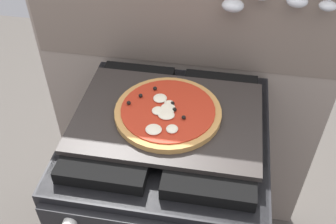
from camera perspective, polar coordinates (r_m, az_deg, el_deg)
kitchen_backsplash at (r=1.47m, az=2.32°, el=4.64°), size 1.10×0.09×1.55m
stove at (r=1.49m, az=-0.01°, el=-13.71°), size 0.60×0.64×0.90m
baking_tray at (r=1.14m, az=0.00°, el=-0.67°), size 0.54×0.38×0.02m
pizza_left at (r=1.13m, az=0.05°, el=0.17°), size 0.31×0.31×0.03m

